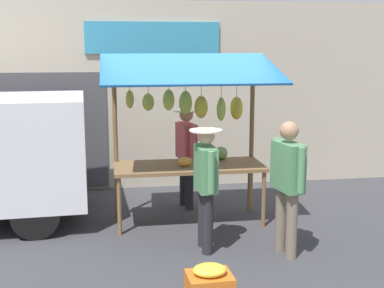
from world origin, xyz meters
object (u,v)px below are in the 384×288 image
(shopper_with_ponytail, at_px, (288,178))
(produce_crate_near, at_px, (210,282))
(market_stall, at_px, (191,119))
(vendor_with_sunhat, at_px, (186,149))
(shopper_in_striped_shirt, at_px, (206,179))

(shopper_with_ponytail, distance_m, produce_crate_near, 1.73)
(market_stall, relative_size, shopper_with_ponytail, 1.46)
(vendor_with_sunhat, relative_size, shopper_with_ponytail, 0.96)
(shopper_in_striped_shirt, bearing_deg, produce_crate_near, 169.48)
(market_stall, height_order, shopper_in_striped_shirt, market_stall)
(shopper_in_striped_shirt, height_order, produce_crate_near, shopper_in_striped_shirt)
(vendor_with_sunhat, height_order, shopper_with_ponytail, shopper_with_ponytail)
(vendor_with_sunhat, bearing_deg, shopper_in_striped_shirt, -11.28)
(vendor_with_sunhat, relative_size, produce_crate_near, 3.32)
(market_stall, distance_m, shopper_in_striped_shirt, 1.34)
(market_stall, xyz_separation_m, vendor_with_sunhat, (-0.04, -0.68, -0.59))
(market_stall, bearing_deg, shopper_in_striped_shirt, 90.43)
(market_stall, relative_size, shopper_in_striped_shirt, 1.55)
(market_stall, xyz_separation_m, shopper_with_ponytail, (-0.98, 1.50, -0.55))
(shopper_in_striped_shirt, relative_size, produce_crate_near, 3.28)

